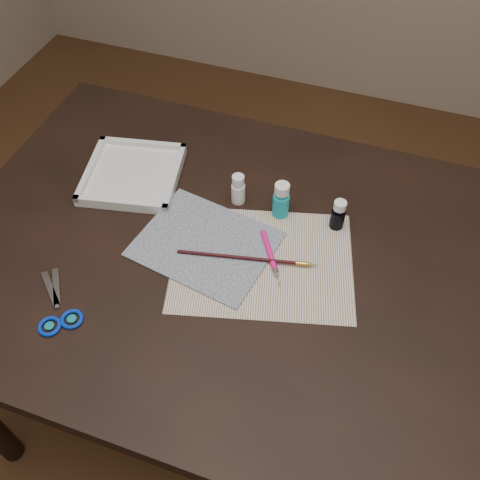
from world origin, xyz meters
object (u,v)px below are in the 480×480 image
(paint_bottle_cyan, at_px, (281,200))
(canvas, at_px, (205,244))
(paint_bottle_white, at_px, (238,189))
(paper, at_px, (262,261))
(paint_bottle_navy, at_px, (338,215))
(scissors, at_px, (53,302))
(palette_tray, at_px, (133,174))

(paint_bottle_cyan, bearing_deg, canvas, -131.92)
(paint_bottle_white, relative_size, paint_bottle_cyan, 0.85)
(paper, xyz_separation_m, paint_bottle_navy, (0.13, 0.15, 0.04))
(paint_bottle_white, height_order, scissors, paint_bottle_white)
(paint_bottle_cyan, bearing_deg, paint_bottle_navy, 2.30)
(paint_bottle_cyan, xyz_separation_m, scissors, (-0.36, -0.38, -0.04))
(paper, xyz_separation_m, canvas, (-0.13, 0.00, 0.00))
(canvas, distance_m, paint_bottle_cyan, 0.20)
(paper, height_order, palette_tray, palette_tray)
(paint_bottle_cyan, distance_m, palette_tray, 0.37)
(canvas, distance_m, scissors, 0.34)
(palette_tray, bearing_deg, scissors, -88.73)
(paper, relative_size, paint_bottle_white, 4.91)
(canvas, relative_size, paint_bottle_white, 3.65)
(paint_bottle_white, height_order, paint_bottle_cyan, paint_bottle_cyan)
(canvas, bearing_deg, palette_tray, 150.22)
(canvas, relative_size, paint_bottle_navy, 3.70)
(paper, xyz_separation_m, paint_bottle_cyan, (-0.00, 0.14, 0.05))
(paint_bottle_white, distance_m, paint_bottle_cyan, 0.11)
(paper, distance_m, paint_bottle_cyan, 0.15)
(paint_bottle_cyan, height_order, palette_tray, paint_bottle_cyan)
(paint_bottle_white, xyz_separation_m, paint_bottle_cyan, (0.10, -0.01, 0.01))
(paint_bottle_navy, height_order, palette_tray, paint_bottle_navy)
(paint_bottle_cyan, height_order, paint_bottle_navy, paint_bottle_cyan)
(paper, distance_m, paint_bottle_navy, 0.20)
(paint_bottle_white, relative_size, scissors, 0.44)
(canvas, xyz_separation_m, paint_bottle_white, (0.02, 0.15, 0.04))
(paper, bearing_deg, canvas, 179.05)
(paper, bearing_deg, scissors, -147.09)
(canvas, bearing_deg, paint_bottle_navy, 29.84)
(paint_bottle_cyan, bearing_deg, paper, -88.62)
(paint_bottle_cyan, bearing_deg, scissors, -133.53)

